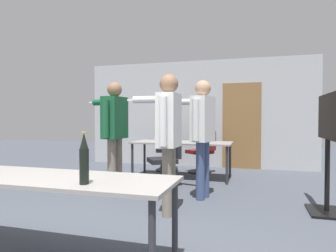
# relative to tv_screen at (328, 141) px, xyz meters

# --- Properties ---
(back_wall) EXTENTS (5.69, 0.12, 2.63)m
(back_wall) POSITION_rel_tv_screen_xyz_m (-2.26, 3.22, 0.40)
(back_wall) COLOR #B2B5B7
(back_wall) RESTS_ON ground_plane
(conference_table_near) EXTENTS (2.12, 0.68, 0.73)m
(conference_table_near) POSITION_rel_tv_screen_xyz_m (-2.51, -2.12, -0.25)
(conference_table_near) COLOR gray
(conference_table_near) RESTS_ON ground_plane
(conference_table_far) EXTENTS (1.98, 0.81, 0.73)m
(conference_table_far) POSITION_rel_tv_screen_xyz_m (-2.30, 1.65, -0.24)
(conference_table_far) COLOR gray
(conference_table_far) RESTS_ON ground_plane
(tv_screen) EXTENTS (0.44, 0.99, 1.52)m
(tv_screen) POSITION_rel_tv_screen_xyz_m (0.00, 0.00, 0.00)
(tv_screen) COLOR black
(tv_screen) RESTS_ON ground_plane
(person_center_tall) EXTENTS (0.78, 0.60, 1.75)m
(person_center_tall) POSITION_rel_tv_screen_xyz_m (-1.93, -0.61, 0.16)
(person_center_tall) COLOR slate
(person_center_tall) RESTS_ON ground_plane
(person_near_casual) EXTENTS (0.81, 0.73, 1.80)m
(person_near_casual) POSITION_rel_tv_screen_xyz_m (-3.12, 0.30, 0.17)
(person_near_casual) COLOR slate
(person_near_casual) RESTS_ON ground_plane
(person_left_plaid) EXTENTS (0.76, 0.75, 1.77)m
(person_left_plaid) POSITION_rel_tv_screen_xyz_m (-1.65, 0.25, 0.16)
(person_left_plaid) COLOR #3D4C75
(person_left_plaid) RESTS_ON ground_plane
(office_chair_far_left) EXTENTS (0.68, 0.67, 0.92)m
(office_chair_far_left) POSITION_rel_tv_screen_xyz_m (-2.00, 2.33, -0.48)
(office_chair_far_left) COLOR black
(office_chair_far_left) RESTS_ON ground_plane
(office_chair_mid_tucked) EXTENTS (0.55, 0.60, 0.94)m
(office_chair_mid_tucked) POSITION_rel_tv_screen_xyz_m (-2.84, 2.43, -0.47)
(office_chair_mid_tucked) COLOR black
(office_chair_mid_tucked) RESTS_ON ground_plane
(office_chair_side_rolled) EXTENTS (0.68, 0.66, 0.92)m
(office_chair_side_rolled) POSITION_rel_tv_screen_xyz_m (-2.40, 0.90, -0.49)
(office_chair_side_rolled) COLOR black
(office_chair_side_rolled) RESTS_ON ground_plane
(beer_bottle) EXTENTS (0.07, 0.07, 0.38)m
(beer_bottle) POSITION_rel_tv_screen_xyz_m (-2.07, -2.29, -0.00)
(beer_bottle) COLOR black
(beer_bottle) RESTS_ON conference_table_near
(drink_cup) EXTENTS (0.08, 0.08, 0.09)m
(drink_cup) POSITION_rel_tv_screen_xyz_m (-2.81, 1.56, -0.14)
(drink_cup) COLOR silver
(drink_cup) RESTS_ON conference_table_far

